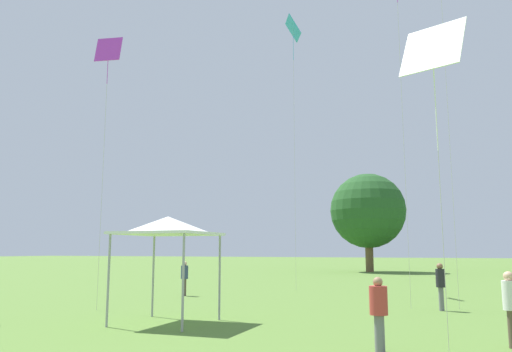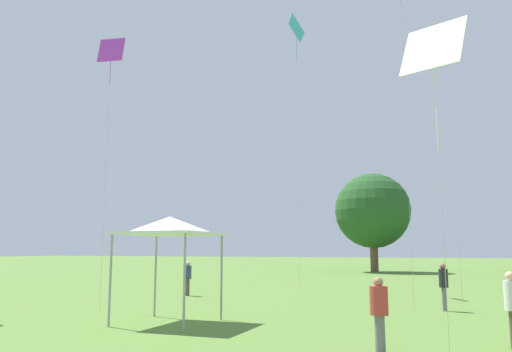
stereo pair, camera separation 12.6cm
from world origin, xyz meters
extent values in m
cylinder|color=brown|center=(-8.36, 16.92, 0.41)|extent=(0.25, 0.25, 0.81)
cylinder|color=#334260|center=(-8.36, 16.92, 1.13)|extent=(0.45, 0.45, 0.64)
sphere|color=#DBAD89|center=(-8.36, 16.92, 1.55)|extent=(0.22, 0.22, 0.22)
cylinder|color=slate|center=(2.60, 6.89, 0.39)|extent=(0.27, 0.27, 0.79)
cylinder|color=#B23833|center=(2.60, 6.89, 1.10)|extent=(0.48, 0.48, 0.62)
sphere|color=#A37556|center=(2.60, 6.89, 1.50)|extent=(0.21, 0.21, 0.21)
cylinder|color=slate|center=(3.49, 15.37, 0.42)|extent=(0.20, 0.20, 0.84)
cylinder|color=#232328|center=(3.49, 15.37, 1.18)|extent=(0.36, 0.36, 0.67)
sphere|color=brown|center=(3.49, 15.37, 1.61)|extent=(0.23, 0.23, 0.23)
cylinder|color=brown|center=(5.32, 8.48, 0.42)|extent=(0.19, 0.19, 0.84)
cylinder|color=silver|center=(5.32, 8.48, 1.17)|extent=(0.35, 0.35, 0.67)
sphere|color=#DBAD89|center=(5.32, 8.48, 1.60)|extent=(0.23, 0.23, 0.23)
cube|color=white|center=(-4.10, 8.74, 2.71)|extent=(2.87, 2.87, 0.08)
cone|color=white|center=(-4.10, 8.74, 3.00)|extent=(2.72, 2.72, 0.49)
cylinder|color=#99999E|center=(-5.39, 9.90, 1.34)|extent=(0.07, 0.07, 2.67)
cylinder|color=#99999E|center=(-2.93, 10.03, 1.34)|extent=(0.07, 0.07, 2.67)
cylinder|color=#99999E|center=(-5.27, 7.45, 1.34)|extent=(0.07, 0.07, 2.67)
cylinder|color=#99999E|center=(-2.81, 7.57, 1.34)|extent=(0.07, 0.07, 2.67)
cylinder|color=#BCB7A8|center=(2.37, 15.68, 7.26)|extent=(0.01, 0.01, 14.51)
cube|color=#B738C6|center=(-8.30, 10.59, 10.15)|extent=(1.10, 0.50, 1.04)
cylinder|color=#B738C6|center=(-8.30, 10.59, 9.24)|extent=(0.02, 0.02, 1.07)
cylinder|color=#BCB7A8|center=(-8.30, 10.59, 5.08)|extent=(0.01, 0.01, 10.14)
cylinder|color=#BCB7A8|center=(4.07, 16.12, 8.85)|extent=(0.01, 0.01, 17.70)
cube|color=#339EDB|center=(-4.37, 22.16, 15.29)|extent=(1.30, 1.56, 1.20)
cylinder|color=#339EDB|center=(-4.37, 22.16, 14.06)|extent=(0.02, 0.02, 1.49)
cylinder|color=#BCB7A8|center=(-4.37, 22.16, 7.65)|extent=(0.01, 0.01, 15.29)
cube|color=white|center=(4.01, 6.82, 6.73)|extent=(1.51, 1.06, 1.25)
cylinder|color=white|center=(4.01, 6.82, 5.29)|extent=(0.02, 0.02, 1.91)
cylinder|color=#BCB7A8|center=(4.01, 6.82, 3.37)|extent=(0.01, 0.01, 6.73)
cylinder|color=brown|center=(-4.83, 47.36, 2.06)|extent=(0.80, 0.80, 4.13)
sphere|color=#235123|center=(-4.83, 47.36, 6.24)|extent=(7.69, 7.69, 7.69)
camera|label=1|loc=(4.49, -4.58, 2.20)|focal=35.00mm
camera|label=2|loc=(4.61, -4.53, 2.20)|focal=35.00mm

